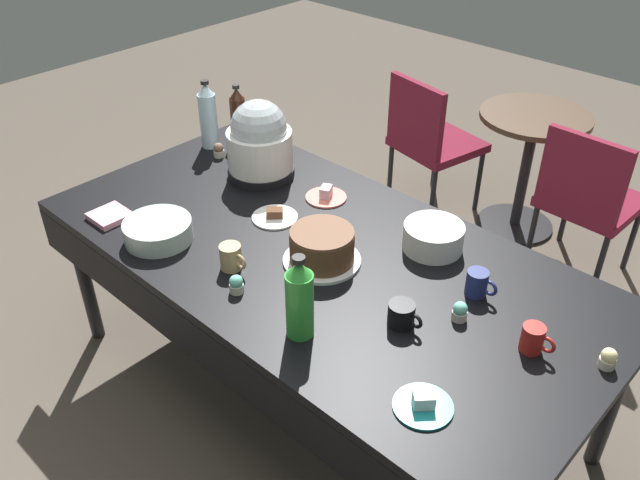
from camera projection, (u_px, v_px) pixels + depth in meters
ground at (320, 391)px, 2.89m from camera, size 9.00×9.00×0.00m
potluck_table at (320, 264)px, 2.50m from camera, size 2.20×1.10×0.75m
frosted_layer_cake at (322, 247)px, 2.37m from camera, size 0.28×0.28×0.13m
slow_cooker at (260, 142)px, 2.85m from camera, size 0.30×0.30×0.35m
glass_salad_bowl at (158, 231)px, 2.50m from camera, size 0.26×0.26×0.08m
ceramic_snack_bowl at (433, 237)px, 2.45m from camera, size 0.22×0.22×0.10m
dessert_plate_white at (275, 216)px, 2.64m from camera, size 0.18×0.18×0.04m
dessert_plate_teal at (423, 404)px, 1.84m from camera, size 0.17×0.17×0.05m
dessert_plate_coral at (326, 195)px, 2.77m from camera, size 0.17×0.17×0.05m
cupcake_lemon at (219, 150)px, 3.07m from camera, size 0.05×0.05×0.07m
cupcake_cocoa at (236, 284)px, 2.25m from camera, size 0.05×0.05×0.07m
cupcake_vanilla at (460, 311)px, 2.13m from camera, size 0.05×0.05×0.07m
cupcake_mint at (608, 358)px, 1.96m from camera, size 0.05×0.05×0.07m
soda_bottle_water at (208, 116)px, 3.09m from camera, size 0.08×0.08×0.33m
soda_bottle_cola at (238, 115)px, 3.16m from camera, size 0.07×0.07×0.28m
soda_bottle_lime_soda at (300, 299)px, 2.02m from camera, size 0.09×0.09×0.30m
coffee_mug_red at (533, 339)px, 2.01m from camera, size 0.11×0.07×0.09m
coffee_mug_navy at (478, 283)px, 2.23m from camera, size 0.12×0.07×0.09m
coffee_mug_black at (402, 314)px, 2.11m from camera, size 0.13×0.09×0.08m
coffee_mug_tan at (231, 257)px, 2.35m from camera, size 0.12×0.08×0.09m
paper_napkin_stack at (110, 216)px, 2.64m from camera, size 0.14×0.14×0.02m
maroon_chair_left at (429, 137)px, 3.85m from camera, size 0.52×0.52×0.85m
maroon_chair_right at (588, 195)px, 3.30m from camera, size 0.46×0.46×0.85m
round_cafe_table at (529, 151)px, 3.68m from camera, size 0.60×0.60×0.72m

